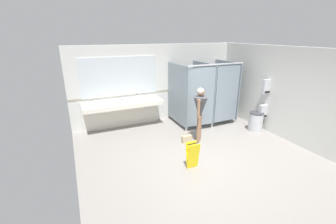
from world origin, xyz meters
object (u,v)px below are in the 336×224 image
paper_towel_dispenser_upper (267,87)px  handbag (187,138)px  person_standing (200,108)px  soap_dispenser (137,97)px  paper_towel_dispenser_lower (264,111)px  wet_floor_sign (193,155)px  paper_cup (129,101)px  trash_bin (256,121)px

paper_towel_dispenser_upper → handbag: bearing=176.6°
person_standing → soap_dispenser: bearing=123.4°
person_standing → paper_towel_dispenser_upper: bearing=-3.0°
paper_towel_dispenser_upper → soap_dispenser: size_ratio=2.35×
paper_towel_dispenser_upper → paper_towel_dispenser_lower: paper_towel_dispenser_upper is taller
person_standing → wet_floor_sign: (-0.88, -1.16, -0.66)m
paper_towel_dispenser_upper → handbag: 2.98m
paper_towel_dispenser_upper → paper_cup: bearing=155.8°
soap_dispenser → wet_floor_sign: size_ratio=0.30×
paper_towel_dispenser_upper → paper_cup: paper_towel_dispenser_upper is taller
soap_dispenser → person_standing: bearing=-56.6°
handbag → soap_dispenser: size_ratio=1.89×
handbag → soap_dispenser: 2.25m
person_standing → wet_floor_sign: person_standing is taller
trash_bin → handbag: (-2.41, 0.16, -0.19)m
paper_cup → trash_bin: bearing=-25.8°
paper_towel_dispenser_lower → soap_dispenser: size_ratio=2.26×
trash_bin → wet_floor_sign: wet_floor_sign is taller
paper_towel_dispenser_lower → paper_cup: size_ratio=4.14×
paper_cup → person_standing: bearing=-45.6°
trash_bin → paper_cup: 4.09m
paper_towel_dispenser_upper → wet_floor_sign: (-3.18, -1.04, -1.09)m
paper_towel_dispenser_lower → handbag: 2.73m
paper_towel_dispenser_lower → person_standing: (-2.30, 0.15, 0.36)m
paper_towel_dispenser_lower → paper_cup: bearing=155.5°
soap_dispenser → paper_cup: 0.44m
person_standing → soap_dispenser: 2.29m
paper_cup → wet_floor_sign: 2.95m
paper_towel_dispenser_upper → paper_towel_dispenser_lower: size_ratio=1.04×
paper_cup → handbag: bearing=-52.5°
handbag → paper_cup: size_ratio=3.47×
soap_dispenser → paper_towel_dispenser_lower: bearing=-30.1°
paper_cup → wet_floor_sign: paper_cup is taller
handbag → paper_cup: bearing=127.5°
wet_floor_sign → paper_towel_dispenser_lower: bearing=17.7°
paper_cup → paper_towel_dispenser_upper: bearing=-24.2°
trash_bin → handbag: trash_bin is taller
person_standing → handbag: (-0.38, 0.04, -0.87)m
handbag → wet_floor_sign: size_ratio=0.56×
trash_bin → soap_dispenser: soap_dispenser is taller
trash_bin → paper_cup: paper_cup is taller
handbag → wet_floor_sign: wet_floor_sign is taller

